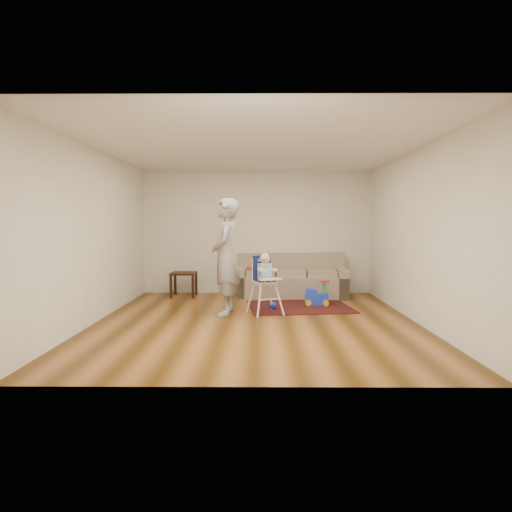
{
  "coord_description": "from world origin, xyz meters",
  "views": [
    {
      "loc": [
        0.05,
        -6.67,
        1.54
      ],
      "look_at": [
        0.0,
        0.4,
        1.0
      ],
      "focal_mm": 30.0,
      "sensor_mm": 36.0,
      "label": 1
    }
  ],
  "objects_px": {
    "ride_on_toy": "(317,292)",
    "high_chair": "(265,285)",
    "sofa": "(291,275)",
    "toy_ball": "(273,305)",
    "adult": "(226,257)",
    "side_table": "(184,284)"
  },
  "relations": [
    {
      "from": "toy_ball",
      "to": "ride_on_toy",
      "type": "bearing_deg",
      "value": 27.67
    },
    {
      "from": "side_table",
      "to": "adult",
      "type": "relative_size",
      "value": 0.26
    },
    {
      "from": "sofa",
      "to": "toy_ball",
      "type": "xyz_separation_m",
      "value": [
        -0.44,
        -1.45,
        -0.36
      ]
    },
    {
      "from": "side_table",
      "to": "sofa",
      "type": "bearing_deg",
      "value": 1.09
    },
    {
      "from": "toy_ball",
      "to": "adult",
      "type": "relative_size",
      "value": 0.07
    },
    {
      "from": "toy_ball",
      "to": "adult",
      "type": "distance_m",
      "value": 1.26
    },
    {
      "from": "ride_on_toy",
      "to": "sofa",
      "type": "bearing_deg",
      "value": 113.64
    },
    {
      "from": "side_table",
      "to": "high_chair",
      "type": "height_order",
      "value": "high_chair"
    },
    {
      "from": "sofa",
      "to": "toy_ball",
      "type": "distance_m",
      "value": 1.56
    },
    {
      "from": "ride_on_toy",
      "to": "high_chair",
      "type": "relative_size",
      "value": 0.44
    },
    {
      "from": "toy_ball",
      "to": "high_chair",
      "type": "height_order",
      "value": "high_chair"
    },
    {
      "from": "ride_on_toy",
      "to": "adult",
      "type": "distance_m",
      "value": 1.97
    },
    {
      "from": "sofa",
      "to": "adult",
      "type": "xyz_separation_m",
      "value": [
        -1.24,
        -1.79,
        0.53
      ]
    },
    {
      "from": "sofa",
      "to": "high_chair",
      "type": "bearing_deg",
      "value": -103.99
    },
    {
      "from": "side_table",
      "to": "ride_on_toy",
      "type": "height_order",
      "value": "side_table"
    },
    {
      "from": "side_table",
      "to": "adult",
      "type": "bearing_deg",
      "value": -59.69
    },
    {
      "from": "ride_on_toy",
      "to": "toy_ball",
      "type": "distance_m",
      "value": 0.96
    },
    {
      "from": "high_chair",
      "to": "adult",
      "type": "distance_m",
      "value": 0.82
    },
    {
      "from": "ride_on_toy",
      "to": "high_chair",
      "type": "height_order",
      "value": "high_chair"
    },
    {
      "from": "toy_ball",
      "to": "adult",
      "type": "xyz_separation_m",
      "value": [
        -0.81,
        -0.34,
        0.9
      ]
    },
    {
      "from": "sofa",
      "to": "ride_on_toy",
      "type": "height_order",
      "value": "sofa"
    },
    {
      "from": "side_table",
      "to": "toy_ball",
      "type": "relative_size",
      "value": 3.76
    }
  ]
}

